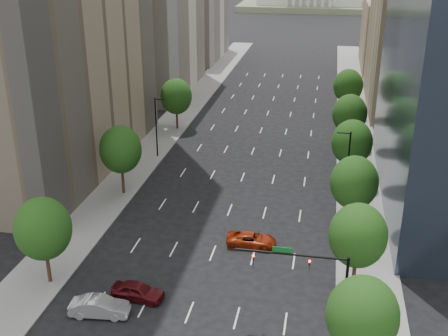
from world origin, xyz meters
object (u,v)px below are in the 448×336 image
Objects in this scene: traffic_signal at (315,274)px; car_maroon at (138,291)px; car_silver at (100,307)px; car_red_far at (251,240)px.

car_maroon is (-15.53, 1.08, -4.35)m from traffic_signal.
car_maroon is 3.77m from car_silver.
car_silver reaches higher than car_maroon.
car_silver is 17.91m from car_red_far.
car_maroon is at bearing 176.04° from traffic_signal.
car_red_far is at bearing 119.18° from traffic_signal.
traffic_signal reaches higher than car_silver.
car_silver is at bearing 140.08° from car_red_far.
traffic_signal is 1.89× the size of car_maroon.
car_silver is 0.98× the size of car_red_far.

